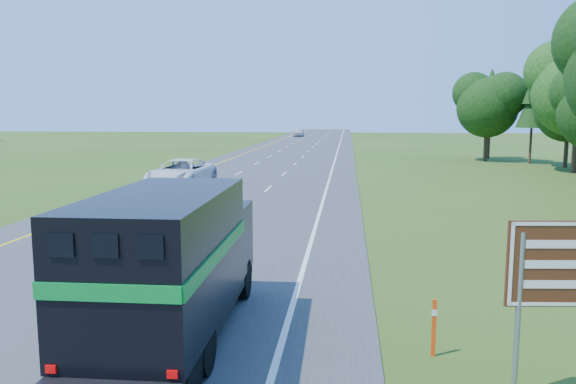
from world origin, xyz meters
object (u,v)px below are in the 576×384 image
exit_sign (570,272)px  horse_truck (172,261)px  white_suv (181,173)px  far_car (299,132)px

exit_sign → horse_truck: bearing=162.2°
horse_truck → white_suv: (-7.13, 24.20, -0.80)m
white_suv → exit_sign: 29.48m
white_suv → far_car: bearing=94.8°
horse_truck → exit_sign: bearing=-13.4°
horse_truck → white_suv: bearing=105.5°
exit_sign → far_car: bearing=92.0°
far_car → horse_truck: bearing=-88.1°
white_suv → exit_sign: (14.24, -25.78, 1.25)m
horse_truck → exit_sign: size_ratio=2.14×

